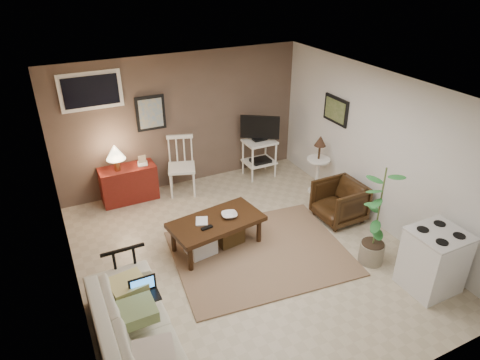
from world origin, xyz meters
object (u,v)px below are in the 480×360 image
tv_stand (260,145)px  armchair (340,200)px  stove (433,260)px  red_console (128,181)px  spindle_chair (182,168)px  potted_plant (378,213)px  coffee_table (216,231)px  sofa (136,325)px  side_table (319,158)px

tv_stand → armchair: (0.41, -1.93, -0.29)m
tv_stand → stove: bearing=-82.9°
red_console → stove: 4.91m
red_console → spindle_chair: 0.95m
spindle_chair → potted_plant: (1.69, -3.06, 0.31)m
red_console → armchair: bearing=-36.2°
coffee_table → stove: bearing=-42.9°
sofa → armchair: sofa is taller
coffee_table → spindle_chair: 1.82m
spindle_chair → potted_plant: bearing=-61.0°
side_table → tv_stand: bearing=121.3°
coffee_table → red_console: red_console is taller
potted_plant → sofa: bearing=-178.4°
sofa → red_console: red_console is taller
side_table → potted_plant: potted_plant is taller
sofa → potted_plant: bearing=-88.4°
sofa → spindle_chair: size_ratio=1.97×
armchair → potted_plant: size_ratio=0.47×
side_table → armchair: 0.98m
spindle_chair → armchair: bearing=-45.3°
tv_stand → potted_plant: (0.15, -3.01, 0.15)m
sofa → stove: (3.63, -0.63, 0.03)m
spindle_chair → armchair: 2.79m
spindle_chair → sofa: bearing=-117.2°
side_table → stove: side_table is taller
spindle_chair → tv_stand: (1.55, -0.05, 0.16)m
armchair → coffee_table: bearing=-95.3°
potted_plant → spindle_chair: bearing=119.0°
red_console → stove: (2.95, -3.92, 0.05)m
side_table → armchair: (-0.21, -0.91, -0.32)m
coffee_table → tv_stand: size_ratio=1.16×
armchair → stove: bearing=1.3°
coffee_table → spindle_chair: spindle_chair is taller
red_console → tv_stand: size_ratio=0.90×
side_table → potted_plant: (-0.47, -1.99, 0.12)m
red_console → stove: bearing=-53.1°
coffee_table → potted_plant: potted_plant is taller
spindle_chair → armchair: size_ratio=1.46×
spindle_chair → tv_stand: tv_stand is taller
sofa → tv_stand: 4.44m
tv_stand → stove: (0.47, -3.73, -0.22)m
sofa → side_table: 4.33m
spindle_chair → tv_stand: bearing=-1.9°
coffee_table → side_table: size_ratio=1.29×
armchair → potted_plant: (-0.26, -1.08, 0.44)m
spindle_chair → stove: bearing=-62.0°
sofa → red_console: (0.68, 3.29, -0.02)m
tv_stand → potted_plant: potted_plant is taller
coffee_table → sofa: 2.02m
spindle_chair → coffee_table: bearing=-93.8°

